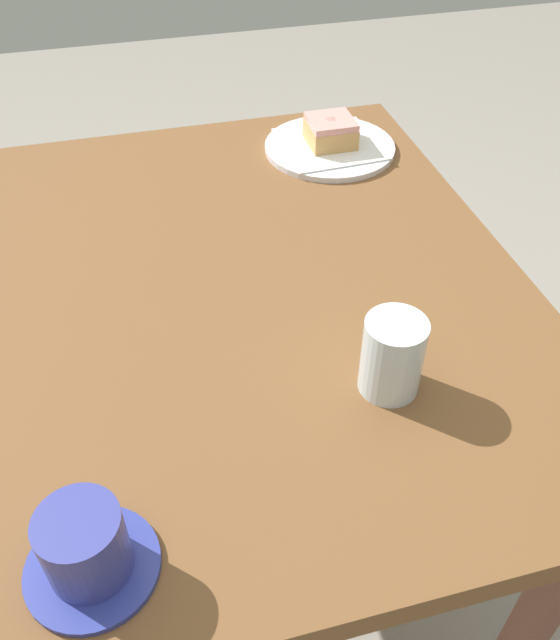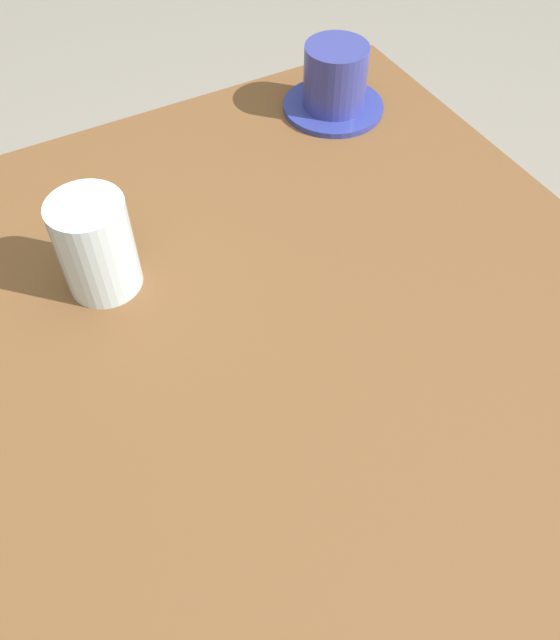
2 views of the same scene
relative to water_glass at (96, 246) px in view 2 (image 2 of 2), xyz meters
The scene contains 4 objects.
ground_plane 0.81m from the water_glass, 155.56° to the right, with size 6.00×6.00×0.00m, color gray.
table 0.31m from the water_glass, 155.56° to the right, with size 0.98×0.76×0.72m.
water_glass is the anchor object (origin of this frame).
coffee_cup 0.38m from the water_glass, 67.48° to the right, with size 0.13×0.13×0.08m.
Camera 2 is at (-0.23, 0.17, 1.21)m, focal length 36.97 mm.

